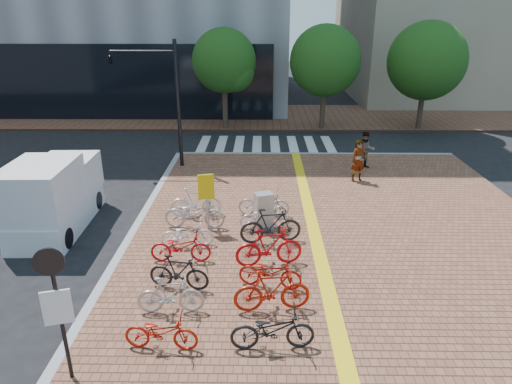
{
  "coord_description": "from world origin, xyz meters",
  "views": [
    {
      "loc": [
        0.25,
        -10.48,
        6.9
      ],
      "look_at": [
        0.07,
        3.66,
        1.3
      ],
      "focal_mm": 32.0,
      "sensor_mm": 36.0,
      "label": 1
    }
  ],
  "objects_px": {
    "traffic_light_pole": "(147,81)",
    "bike_4": "(187,234)",
    "pedestrian_a": "(358,161)",
    "utility_box": "(264,211)",
    "bike_1": "(170,295)",
    "bike_8": "(272,290)",
    "bike_2": "(179,272)",
    "bike_10": "(269,247)",
    "bike_13": "(264,203)",
    "yellow_sign": "(207,192)",
    "bike_11": "(271,225)",
    "bike_7": "(272,330)",
    "bike_12": "(264,216)",
    "pedestrian_b": "(366,150)",
    "box_truck": "(54,196)",
    "bike_9": "(270,272)",
    "notice_sign": "(56,300)",
    "bike_6": "(196,202)",
    "bike_0": "(161,332)",
    "bike_3": "(181,247)"
  },
  "relations": [
    {
      "from": "pedestrian_b",
      "to": "notice_sign",
      "type": "height_order",
      "value": "notice_sign"
    },
    {
      "from": "bike_12",
      "to": "traffic_light_pole",
      "type": "relative_size",
      "value": 0.29
    },
    {
      "from": "pedestrian_a",
      "to": "bike_10",
      "type": "bearing_deg",
      "value": -137.15
    },
    {
      "from": "bike_8",
      "to": "pedestrian_b",
      "type": "relative_size",
      "value": 1.1
    },
    {
      "from": "bike_6",
      "to": "bike_12",
      "type": "relative_size",
      "value": 1.1
    },
    {
      "from": "bike_0",
      "to": "bike_1",
      "type": "xyz_separation_m",
      "value": [
        -0.03,
        1.27,
        0.07
      ]
    },
    {
      "from": "bike_0",
      "to": "bike_8",
      "type": "distance_m",
      "value": 2.76
    },
    {
      "from": "bike_10",
      "to": "bike_12",
      "type": "xyz_separation_m",
      "value": [
        -0.13,
        2.39,
        -0.15
      ]
    },
    {
      "from": "bike_11",
      "to": "yellow_sign",
      "type": "bearing_deg",
      "value": 58.04
    },
    {
      "from": "bike_2",
      "to": "bike_10",
      "type": "distance_m",
      "value": 2.65
    },
    {
      "from": "bike_0",
      "to": "pedestrian_a",
      "type": "relative_size",
      "value": 0.89
    },
    {
      "from": "bike_7",
      "to": "yellow_sign",
      "type": "distance_m",
      "value": 6.13
    },
    {
      "from": "bike_13",
      "to": "yellow_sign",
      "type": "xyz_separation_m",
      "value": [
        -1.86,
        -1.15,
        0.87
      ]
    },
    {
      "from": "bike_7",
      "to": "box_truck",
      "type": "xyz_separation_m",
      "value": [
        -7.18,
        6.09,
        0.55
      ]
    },
    {
      "from": "bike_2",
      "to": "bike_7",
      "type": "distance_m",
      "value": 3.28
    },
    {
      "from": "bike_10",
      "to": "utility_box",
      "type": "bearing_deg",
      "value": -8.02
    },
    {
      "from": "bike_6",
      "to": "bike_9",
      "type": "height_order",
      "value": "bike_6"
    },
    {
      "from": "traffic_light_pole",
      "to": "bike_4",
      "type": "bearing_deg",
      "value": -70.63
    },
    {
      "from": "pedestrian_a",
      "to": "utility_box",
      "type": "height_order",
      "value": "pedestrian_a"
    },
    {
      "from": "bike_4",
      "to": "bike_11",
      "type": "height_order",
      "value": "bike_11"
    },
    {
      "from": "pedestrian_a",
      "to": "bike_4",
      "type": "bearing_deg",
      "value": -155.3
    },
    {
      "from": "bike_2",
      "to": "bike_3",
      "type": "height_order",
      "value": "bike_2"
    },
    {
      "from": "bike_13",
      "to": "utility_box",
      "type": "distance_m",
      "value": 1.03
    },
    {
      "from": "bike_9",
      "to": "bike_12",
      "type": "distance_m",
      "value": 3.5
    },
    {
      "from": "pedestrian_a",
      "to": "box_truck",
      "type": "relative_size",
      "value": 0.41
    },
    {
      "from": "bike_2",
      "to": "bike_0",
      "type": "bearing_deg",
      "value": -170.11
    },
    {
      "from": "bike_1",
      "to": "bike_8",
      "type": "bearing_deg",
      "value": -90.26
    },
    {
      "from": "pedestrian_b",
      "to": "bike_11",
      "type": "bearing_deg",
      "value": -122.28
    },
    {
      "from": "bike_12",
      "to": "utility_box",
      "type": "distance_m",
      "value": 0.19
    },
    {
      "from": "bike_6",
      "to": "bike_11",
      "type": "bearing_deg",
      "value": -135.58
    },
    {
      "from": "utility_box",
      "to": "bike_8",
      "type": "bearing_deg",
      "value": -87.7
    },
    {
      "from": "bike_6",
      "to": "yellow_sign",
      "type": "xyz_separation_m",
      "value": [
        0.54,
        -1.07,
        0.81
      ]
    },
    {
      "from": "bike_1",
      "to": "bike_8",
      "type": "relative_size",
      "value": 0.87
    },
    {
      "from": "pedestrian_a",
      "to": "utility_box",
      "type": "relative_size",
      "value": 1.43
    },
    {
      "from": "bike_7",
      "to": "bike_9",
      "type": "xyz_separation_m",
      "value": [
        -0.01,
        2.35,
        -0.03
      ]
    },
    {
      "from": "bike_6",
      "to": "bike_10",
      "type": "distance_m",
      "value": 4.19
    },
    {
      "from": "utility_box",
      "to": "bike_2",
      "type": "bearing_deg",
      "value": -121.52
    },
    {
      "from": "bike_2",
      "to": "pedestrian_a",
      "type": "bearing_deg",
      "value": -27.44
    },
    {
      "from": "bike_11",
      "to": "bike_7",
      "type": "bearing_deg",
      "value": 170.6
    },
    {
      "from": "bike_8",
      "to": "traffic_light_pole",
      "type": "bearing_deg",
      "value": 18.2
    },
    {
      "from": "pedestrian_b",
      "to": "notice_sign",
      "type": "distance_m",
      "value": 15.74
    },
    {
      "from": "bike_4",
      "to": "bike_8",
      "type": "height_order",
      "value": "bike_8"
    },
    {
      "from": "bike_9",
      "to": "yellow_sign",
      "type": "xyz_separation_m",
      "value": [
        -2.0,
        3.37,
        0.91
      ]
    },
    {
      "from": "utility_box",
      "to": "yellow_sign",
      "type": "bearing_deg",
      "value": -175.79
    },
    {
      "from": "bike_6",
      "to": "bike_10",
      "type": "height_order",
      "value": "bike_10"
    },
    {
      "from": "pedestrian_b",
      "to": "yellow_sign",
      "type": "xyz_separation_m",
      "value": [
        -6.54,
        -6.54,
        0.5
      ]
    },
    {
      "from": "bike_10",
      "to": "bike_9",
      "type": "bearing_deg",
      "value": 169.46
    },
    {
      "from": "box_truck",
      "to": "yellow_sign",
      "type": "bearing_deg",
      "value": -4.09
    },
    {
      "from": "bike_0",
      "to": "pedestrian_b",
      "type": "xyz_separation_m",
      "value": [
        6.89,
        12.31,
        0.43
      ]
    },
    {
      "from": "bike_4",
      "to": "pedestrian_b",
      "type": "relative_size",
      "value": 0.95
    }
  ]
}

